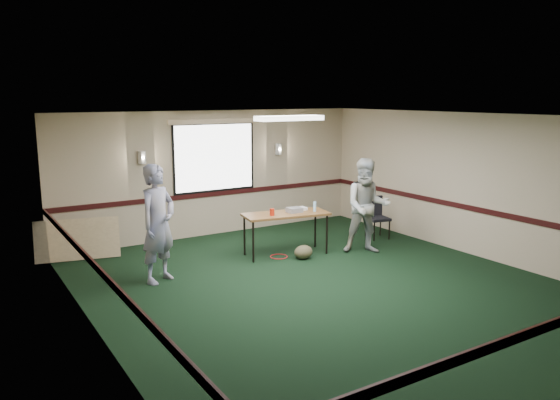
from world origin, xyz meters
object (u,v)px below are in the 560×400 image
folding_table (286,216)px  person_right (367,206)px  conference_chair (376,214)px  person_left (158,224)px  projector (294,210)px

folding_table → person_right: bearing=-16.3°
conference_chair → person_left: person_left is taller
projector → person_right: size_ratio=0.15×
folding_table → conference_chair: (2.33, 0.06, -0.24)m
projector → person_right: person_right is taller
projector → conference_chair: size_ratio=0.31×
projector → conference_chair: bearing=4.3°
folding_table → conference_chair: 2.34m
projector → conference_chair: projector is taller
folding_table → projector: 0.21m
person_left → person_right: (3.99, -0.51, -0.05)m
conference_chair → person_right: person_right is taller
person_left → person_right: bearing=-35.5°
projector → person_left: person_left is taller
folding_table → person_right: person_right is taller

